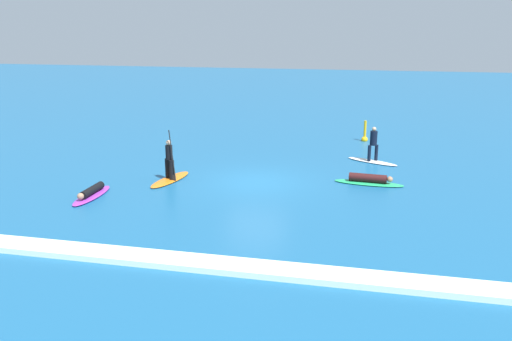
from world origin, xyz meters
TOP-DOWN VIEW (x-y plane):
  - ground_plane at (0.00, 0.00)m, footprint 120.00×120.00m
  - surfer_on_green_board at (4.72, 0.73)m, footprint 2.94×1.02m
  - surfer_on_white_board at (4.80, 4.53)m, footprint 2.61×1.74m
  - surfer_on_purple_board at (-5.80, -3.43)m, footprint 0.72×2.66m
  - surfer_on_orange_board at (-3.65, -0.61)m, footprint 1.25×2.87m
  - marker_buoy at (4.28, 9.48)m, footprint 0.37×0.37m
  - wave_crest at (0.00, -8.45)m, footprint 22.27×0.90m

SIDE VIEW (x-z plane):
  - ground_plane at x=0.00m, z-range 0.00..0.00m
  - wave_crest at x=0.00m, z-range 0.00..0.18m
  - surfer_on_purple_board at x=-5.80m, z-range -0.06..0.34m
  - surfer_on_green_board at x=4.72m, z-range -0.06..0.38m
  - marker_buoy at x=4.28m, z-range -0.38..0.91m
  - surfer_on_orange_board at x=-3.65m, z-range -0.72..1.53m
  - surfer_on_white_board at x=4.80m, z-range -0.36..1.39m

